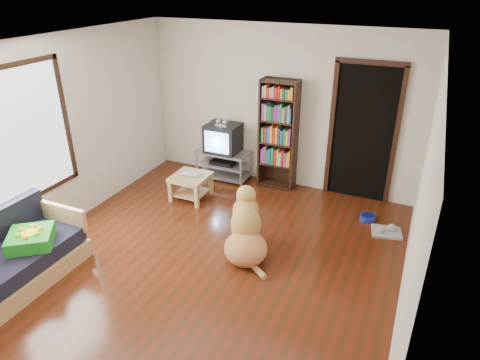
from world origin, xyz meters
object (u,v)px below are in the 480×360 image
at_px(crt_tv, 224,137).
at_px(dog, 246,232).
at_px(sofa, 6,267).
at_px(coffee_table, 191,182).
at_px(laptop, 189,175).
at_px(grey_rag, 386,232).
at_px(bookshelf, 278,129).
at_px(dog_bowl, 367,217).
at_px(green_cushion, 31,238).
at_px(tv_stand, 224,163).

xyz_separation_m(crt_tv, dog, (1.25, -1.95, -0.42)).
height_order(sofa, coffee_table, sofa).
bearing_deg(laptop, sofa, -112.06).
relative_size(laptop, grey_rag, 0.82).
bearing_deg(grey_rag, bookshelf, 157.35).
bearing_deg(dog_bowl, green_cushion, -139.87).
distance_m(laptop, crt_tv, 1.02).
height_order(tv_stand, sofa, sofa).
bearing_deg(bookshelf, green_cushion, -117.75).
bearing_deg(dog_bowl, sofa, -138.03).
bearing_deg(dog_bowl, coffee_table, -170.43).
height_order(dog_bowl, tv_stand, tv_stand).
bearing_deg(green_cushion, dog, -3.29).
xyz_separation_m(green_cushion, dog, (2.10, 1.40, -0.18)).
relative_size(crt_tv, sofa, 0.32).
relative_size(laptop, tv_stand, 0.37).
height_order(tv_stand, dog, dog).
distance_m(tv_stand, crt_tv, 0.47).
relative_size(grey_rag, dog, 0.41).
distance_m(green_cushion, sofa, 0.41).
height_order(laptop, sofa, sofa).
bearing_deg(tv_stand, dog, -56.92).
height_order(green_cushion, bookshelf, bookshelf).
bearing_deg(coffee_table, dog, -36.22).
xyz_separation_m(dog_bowl, sofa, (-3.53, -3.18, 0.22)).
distance_m(dog_bowl, grey_rag, 0.39).
xyz_separation_m(dog_bowl, grey_rag, (0.30, -0.25, -0.03)).
relative_size(bookshelf, coffee_table, 3.27).
relative_size(dog_bowl, bookshelf, 0.12).
bearing_deg(grey_rag, coffee_table, -176.10).
distance_m(bookshelf, dog, 2.15).
bearing_deg(grey_rag, laptop, -175.52).
height_order(laptop, coffee_table, laptop).
bearing_deg(tv_stand, green_cushion, -104.33).
xyz_separation_m(coffee_table, dog, (1.39, -1.02, 0.04)).
bearing_deg(dog, crt_tv, 122.79).
bearing_deg(green_cushion, grey_rag, -1.72).
distance_m(laptop, coffee_table, 0.14).
bearing_deg(laptop, dog, -40.16).
height_order(sofa, dog, dog).
xyz_separation_m(green_cushion, laptop, (0.72, 2.39, -0.09)).
xyz_separation_m(tv_stand, sofa, (-0.97, -3.63, -0.01)).
height_order(crt_tv, dog, crt_tv).
relative_size(laptop, coffee_table, 0.60).
bearing_deg(tv_stand, dog_bowl, -10.03).
bearing_deg(sofa, crt_tv, 75.07).
xyz_separation_m(crt_tv, sofa, (-0.97, -3.65, -0.48)).
bearing_deg(green_cushion, dog_bowl, 3.14).
relative_size(coffee_table, dog, 0.57).
distance_m(crt_tv, bookshelf, 0.99).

